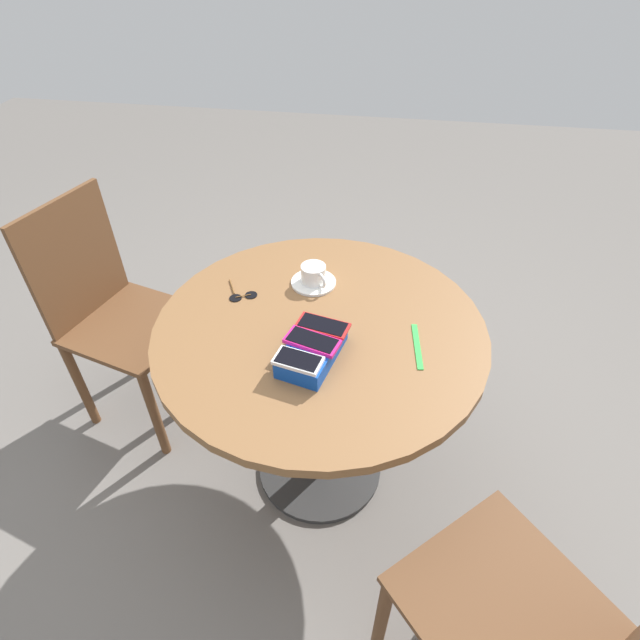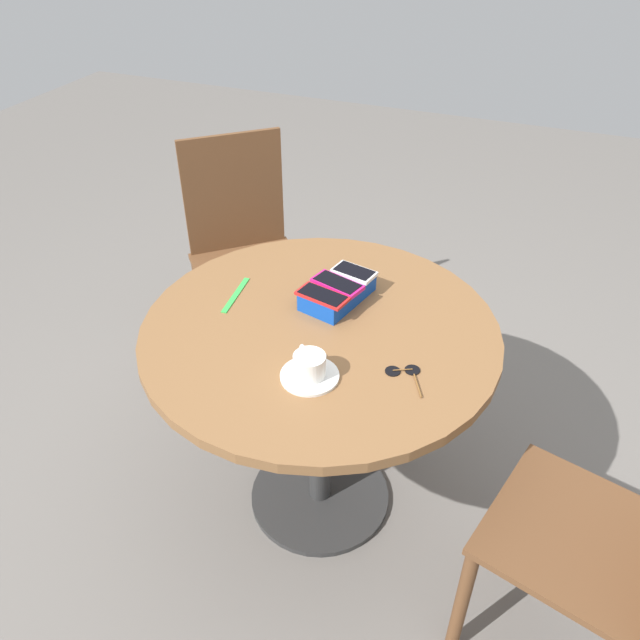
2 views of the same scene
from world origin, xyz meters
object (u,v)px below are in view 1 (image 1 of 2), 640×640
object	(u,v)px
saucer	(313,282)
coffee_cup	(314,274)
sunglasses	(242,295)
chair_far_side	(117,315)
phone_box	(310,351)
chair_near_window	(536,631)
lanyard_strap	(417,346)
round_table	(320,357)
phone_magenta	(310,341)
phone_red	(323,326)
phone_white	(298,360)

from	to	relation	value
saucer	coffee_cup	xyz separation A→B (m)	(-0.00, -0.00, 0.03)
sunglasses	chair_far_side	world-z (taller)	chair_far_side
phone_box	chair_near_window	bearing A→B (deg)	-130.83
lanyard_strap	chair_near_window	size ratio (longest dim) A/B	0.20
round_table	sunglasses	world-z (taller)	sunglasses
round_table	phone_magenta	world-z (taller)	phone_magenta
phone_red	sunglasses	size ratio (longest dim) A/B	1.40
sunglasses	coffee_cup	bearing A→B (deg)	-65.13
phone_magenta	lanyard_strap	distance (m)	0.30
phone_box	chair_far_side	bearing A→B (deg)	66.24
phone_magenta	saucer	size ratio (longest dim) A/B	1.09
sunglasses	chair_far_side	distance (m)	0.61
coffee_cup	chair_far_side	distance (m)	0.80
chair_far_side	phone_red	bearing A→B (deg)	-108.82
saucer	coffee_cup	size ratio (longest dim) A/B	1.53
phone_magenta	chair_near_window	size ratio (longest dim) A/B	0.17
round_table	saucer	world-z (taller)	saucer
phone_white	coffee_cup	distance (m)	0.40
round_table	phone_box	xyz separation A→B (m)	(-0.13, 0.00, 0.16)
coffee_cup	lanyard_strap	size ratio (longest dim) A/B	0.52
phone_magenta	coffee_cup	bearing A→B (deg)	8.06
phone_red	chair_far_side	size ratio (longest dim) A/B	0.17
round_table	phone_magenta	bearing A→B (deg)	177.88
phone_white	sunglasses	bearing A→B (deg)	38.04
sunglasses	chair_near_window	bearing A→B (deg)	-131.26
chair_far_side	round_table	bearing A→B (deg)	-105.19
phone_red	chair_near_window	xyz separation A→B (m)	(-0.57, -0.55, -0.30)
saucer	sunglasses	world-z (taller)	saucer
lanyard_strap	phone_magenta	bearing A→B (deg)	106.53
phone_red	phone_magenta	bearing A→B (deg)	161.79
phone_red	lanyard_strap	xyz separation A→B (m)	(0.02, -0.26, -0.05)
phone_white	phone_magenta	bearing A→B (deg)	-13.71
round_table	phone_magenta	xyz separation A→B (m)	(-0.13, 0.00, 0.19)
round_table	phone_red	size ratio (longest dim) A/B	6.28
lanyard_strap	phone_red	bearing A→B (deg)	93.49
phone_white	phone_red	xyz separation A→B (m)	(0.14, -0.04, -0.00)
lanyard_strap	chair_far_side	size ratio (longest dim) A/B	0.20
phone_magenta	lanyard_strap	xyz separation A→B (m)	(0.08, -0.28, -0.05)
round_table	phone_box	bearing A→B (deg)	178.05
coffee_cup	sunglasses	xyz separation A→B (m)	(-0.10, 0.21, -0.04)
chair_near_window	round_table	bearing A→B (deg)	42.11
coffee_cup	phone_red	bearing A→B (deg)	-165.12
coffee_cup	chair_near_window	distance (m)	1.07
round_table	phone_white	distance (m)	0.28
chair_near_window	chair_far_side	bearing A→B (deg)	58.33
chair_far_side	coffee_cup	bearing A→B (deg)	-91.61
round_table	sunglasses	xyz separation A→B (m)	(0.10, 0.26, 0.13)
lanyard_strap	sunglasses	distance (m)	0.56
phone_white	coffee_cup	size ratio (longest dim) A/B	1.42
sunglasses	chair_near_window	xyz separation A→B (m)	(-0.73, -0.83, -0.25)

